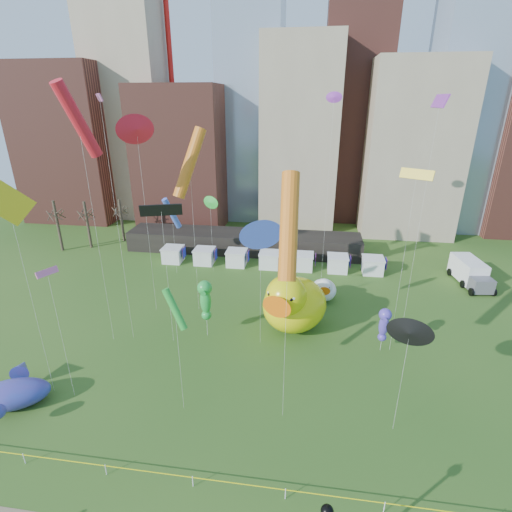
% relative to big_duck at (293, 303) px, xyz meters
% --- Properties ---
extents(ground, '(160.00, 160.00, 0.00)m').
position_rel_big_duck_xyz_m(ground, '(-5.31, -19.58, -3.26)').
color(ground, '#244F18').
rests_on(ground, ground).
extents(skyline, '(101.00, 23.00, 68.00)m').
position_rel_big_duck_xyz_m(skyline, '(-3.06, 41.48, 18.18)').
color(skyline, brown).
rests_on(skyline, ground).
extents(pavilion, '(38.00, 6.00, 3.20)m').
position_rel_big_duck_xyz_m(pavilion, '(-9.31, 22.42, -1.66)').
color(pavilion, black).
rests_on(pavilion, ground).
extents(vendor_tents, '(33.24, 2.80, 2.40)m').
position_rel_big_duck_xyz_m(vendor_tents, '(-4.29, 16.42, -2.16)').
color(vendor_tents, white).
rests_on(vendor_tents, ground).
extents(bare_trees, '(8.44, 6.44, 8.50)m').
position_rel_big_duck_xyz_m(bare_trees, '(-35.48, 20.96, 0.75)').
color(bare_trees, '#382B21').
rests_on(bare_trees, ground).
extents(caution_tape, '(50.00, 0.06, 0.90)m').
position_rel_big_duck_xyz_m(caution_tape, '(-5.31, -19.58, -2.58)').
color(caution_tape, white).
rests_on(caution_tape, ground).
extents(big_duck, '(8.95, 10.13, 7.10)m').
position_rel_big_duck_xyz_m(big_duck, '(0.00, 0.00, 0.00)').
color(big_duck, yellow).
rests_on(big_duck, ground).
extents(small_duck, '(3.17, 4.31, 3.34)m').
position_rel_big_duck_xyz_m(small_duck, '(3.50, 7.07, -1.73)').
color(small_duck, white).
rests_on(small_duck, ground).
extents(seahorse_green, '(1.68, 2.02, 6.50)m').
position_rel_big_duck_xyz_m(seahorse_green, '(-8.85, -2.65, 1.38)').
color(seahorse_green, silver).
rests_on(seahorse_green, ground).
extents(seahorse_purple, '(1.42, 1.68, 4.83)m').
position_rel_big_duck_xyz_m(seahorse_purple, '(9.01, -2.77, 0.05)').
color(seahorse_purple, silver).
rests_on(seahorse_purple, ground).
extents(whale_inflatable, '(6.50, 7.14, 2.54)m').
position_rel_big_duck_xyz_m(whale_inflatable, '(-22.00, -14.51, -2.10)').
color(whale_inflatable, '#4A3289').
rests_on(whale_inflatable, ground).
extents(box_truck, '(3.75, 7.83, 3.20)m').
position_rel_big_duck_xyz_m(box_truck, '(23.30, 14.87, -1.62)').
color(box_truck, white).
rests_on(box_truck, ground).
extents(kite_0, '(2.42, 3.92, 24.97)m').
position_rel_big_duck_xyz_m(kite_0, '(-18.44, -4.67, 18.48)').
color(kite_0, silver).
rests_on(kite_0, ground).
extents(kite_1, '(0.95, 1.59, 11.81)m').
position_rel_big_duck_xyz_m(kite_1, '(-17.71, -12.99, 8.12)').
color(kite_1, silver).
rests_on(kite_1, ground).
extents(kite_2, '(2.07, 0.89, 9.66)m').
position_rel_big_duck_xyz_m(kite_2, '(8.45, -12.82, 5.35)').
color(kite_2, silver).
rests_on(kite_2, ground).
extents(kite_3, '(1.67, 1.07, 11.12)m').
position_rel_big_duck_xyz_m(kite_3, '(-12.38, 14.05, 6.95)').
color(kite_3, silver).
rests_on(kite_3, ground).
extents(kite_4, '(2.56, 1.82, 18.01)m').
position_rel_big_duck_xyz_m(kite_4, '(9.96, -2.46, 14.19)').
color(kite_4, silver).
rests_on(kite_4, ground).
extents(kite_5, '(2.23, 2.65, 11.24)m').
position_rel_big_duck_xyz_m(kite_5, '(-17.43, 12.49, 5.67)').
color(kite_5, silver).
rests_on(kite_5, ground).
extents(kite_6, '(1.34, 4.09, 19.23)m').
position_rel_big_duck_xyz_m(kite_6, '(-0.02, -12.68, 12.52)').
color(kite_6, silver).
rests_on(kite_6, ground).
extents(kite_7, '(1.26, 0.27, 24.26)m').
position_rel_big_duck_xyz_m(kite_7, '(3.33, 12.18, 20.09)').
color(kite_7, silver).
rests_on(kite_7, ground).
extents(kite_8, '(1.94, 2.61, 22.08)m').
position_rel_big_duck_xyz_m(kite_8, '(-16.34, 1.89, 17.35)').
color(kite_8, silver).
rests_on(kite_8, ground).
extents(kite_9, '(1.44, 1.81, 23.84)m').
position_rel_big_duck_xyz_m(kite_9, '(-16.54, -4.06, 19.81)').
color(kite_9, silver).
rests_on(kite_9, ground).
extents(kite_10, '(3.76, 1.70, 14.62)m').
position_rel_big_duck_xyz_m(kite_10, '(-12.15, -3.97, 10.73)').
color(kite_10, silver).
rests_on(kite_10, ground).
extents(kite_11, '(1.96, 1.03, 10.84)m').
position_rel_big_duck_xyz_m(kite_11, '(-8.07, -13.03, 5.97)').
color(kite_11, silver).
rests_on(kite_11, ground).
extents(kite_12, '(2.58, 2.52, 18.44)m').
position_rel_big_duck_xyz_m(kite_12, '(-19.76, -12.75, 13.21)').
color(kite_12, silver).
rests_on(kite_12, ground).
extents(kite_13, '(2.68, 1.56, 13.27)m').
position_rel_big_duck_xyz_m(kite_13, '(-3.11, -3.06, 8.60)').
color(kite_13, silver).
rests_on(kite_13, ground).
extents(kite_14, '(3.79, 3.95, 20.90)m').
position_rel_big_duck_xyz_m(kite_14, '(-11.28, 2.60, 14.02)').
color(kite_14, silver).
rests_on(kite_14, ground).
extents(kite_15, '(0.55, 4.00, 23.85)m').
position_rel_big_duck_xyz_m(kite_15, '(12.66, 4.01, 19.87)').
color(kite_15, silver).
rests_on(kite_15, ground).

